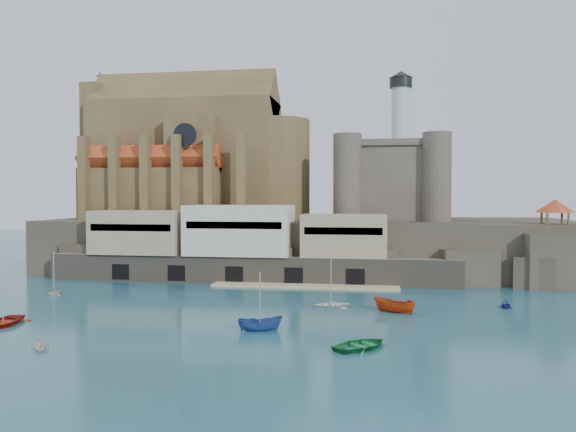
% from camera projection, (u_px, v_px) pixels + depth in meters
% --- Properties ---
extents(ground, '(300.00, 300.00, 0.00)m').
position_uv_depth(ground, '(272.00, 309.00, 72.31)').
color(ground, navy).
rests_on(ground, ground).
extents(promontory, '(100.00, 36.00, 10.00)m').
position_uv_depth(promontory, '(307.00, 245.00, 111.05)').
color(promontory, '#2C2721').
rests_on(promontory, ground).
extents(quay, '(70.00, 12.00, 13.05)m').
position_uv_depth(quay, '(238.00, 246.00, 96.45)').
color(quay, '#696154').
rests_on(quay, ground).
extents(church, '(47.00, 25.93, 30.51)m').
position_uv_depth(church, '(194.00, 160.00, 116.56)').
color(church, brown).
rests_on(church, promontory).
extents(castle_keep, '(21.20, 21.20, 29.30)m').
position_uv_depth(castle_keep, '(391.00, 177.00, 109.78)').
color(castle_keep, '#494239').
rests_on(castle_keep, promontory).
extents(rock_outcrop, '(14.50, 10.50, 8.70)m').
position_uv_depth(rock_outcrop, '(554.00, 261.00, 91.27)').
color(rock_outcrop, '#2C2721').
rests_on(rock_outcrop, ground).
extents(pavilion, '(6.40, 6.40, 5.40)m').
position_uv_depth(pavilion, '(555.00, 207.00, 91.13)').
color(pavilion, brown).
rests_on(pavilion, rock_outcrop).
extents(boat_0, '(4.74, 1.92, 6.45)m').
position_uv_depth(boat_0, '(3.00, 325.00, 63.38)').
color(boat_0, '#9F1909').
rests_on(boat_0, ground).
extents(boat_1, '(2.88, 2.51, 2.85)m').
position_uv_depth(boat_1, '(40.00, 349.00, 53.40)').
color(boat_1, silver).
rests_on(boat_1, ground).
extents(boat_2, '(2.32, 2.28, 4.86)m').
position_uv_depth(boat_2, '(260.00, 330.00, 60.73)').
color(boat_2, navy).
rests_on(boat_2, ground).
extents(boat_3, '(4.00, 4.02, 6.15)m').
position_uv_depth(boat_3, '(362.00, 348.00, 53.69)').
color(boat_3, '#1A7E3F').
rests_on(boat_3, ground).
extents(boat_4, '(2.73, 2.07, 2.80)m').
position_uv_depth(boat_4, '(54.00, 295.00, 82.60)').
color(boat_4, beige).
rests_on(boat_4, ground).
extents(boat_5, '(2.74, 2.71, 5.47)m').
position_uv_depth(boat_5, '(394.00, 312.00, 70.32)').
color(boat_5, '#B1390F').
rests_on(boat_5, ground).
extents(boat_6, '(2.09, 3.77, 5.07)m').
position_uv_depth(boat_6, '(331.00, 307.00, 73.93)').
color(boat_6, white).
rests_on(boat_6, ground).
extents(boat_7, '(2.60, 2.10, 2.60)m').
position_uv_depth(boat_7, '(506.00, 308.00, 73.17)').
color(boat_7, navy).
rests_on(boat_7, ground).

